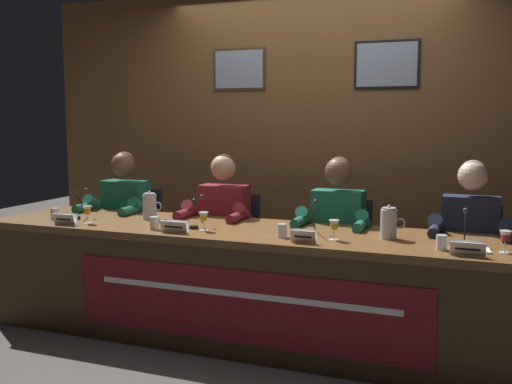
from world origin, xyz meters
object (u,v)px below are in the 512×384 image
Objects in this scene: panelist_far_right at (470,239)px; nameplate_center_right at (304,236)px; juice_glass_center_right at (334,226)px; chair_far_right at (469,273)px; water_cup_far_left at (55,215)px; chair_center_left at (231,252)px; chair_far_left at (135,244)px; water_pitcher_right_side at (389,223)px; chair_center_right at (341,262)px; water_cup_far_right at (441,243)px; juice_glass_center_left at (204,218)px; juice_glass_far_left at (87,211)px; microphone_far_left at (80,208)px; document_stack_far_right at (470,250)px; conference_table at (250,267)px; nameplate_far_left at (65,219)px; microphone_center_right at (312,223)px; panelist_far_left at (120,215)px; microphone_center_left at (197,217)px; water_cup_center_right at (282,231)px; nameplate_far_right at (468,249)px; water_cup_center_left at (154,224)px; nameplate_center_left at (175,227)px; panelist_center_right at (335,230)px; juice_glass_far_right at (505,238)px; water_pitcher_left_side at (150,206)px; microphone_far_right at (464,235)px.

nameplate_center_right is at bearing -142.55° from panelist_far_right.
chair_far_right reaches higher than juice_glass_center_right.
chair_center_left is (1.05, 0.78, -0.36)m from water_cup_far_left.
water_pitcher_right_side is at bearing -15.07° from chair_far_left.
chair_center_right is at bearing 21.83° from water_cup_far_left.
juice_glass_center_left is at bearing 178.81° from water_cup_far_right.
microphone_far_left reaches higher than juice_glass_far_left.
chair_far_right is 3.97× the size of document_stack_far_right.
water_pitcher_right_side is (2.37, 0.19, 0.06)m from water_cup_far_left.
conference_table is at bearing 176.03° from juice_glass_center_right.
nameplate_far_left and nameplate_center_right have the same top height.
chair_center_right reaches higher than juice_glass_far_left.
water_cup_far_right is (2.56, -0.14, -0.04)m from microphone_far_left.
microphone_center_right is at bearing -154.42° from panelist_far_right.
document_stack_far_right is (2.84, 0.01, -0.03)m from water_cup_far_left.
panelist_far_left reaches higher than microphone_center_left.
nameplate_far_left is at bearing -177.39° from water_cup_far_right.
nameplate_far_right is (1.09, -0.11, 0.00)m from water_cup_center_right.
water_pitcher_right_side is at bearing 147.11° from water_cup_far_right.
microphone_center_right is at bearing 172.92° from document_stack_far_right.
panelist_far_left is at bearing 85.19° from microphone_far_left.
chair_center_left is 10.51× the size of water_cup_center_left.
chair_far_right is at bearing 21.70° from microphone_center_left.
nameplate_center_left is (-0.45, -0.18, 0.27)m from conference_table.
juice_glass_center_left is (0.88, 0.05, 0.00)m from juice_glass_far_left.
chair_center_left reaches higher than conference_table.
conference_table is 1.44m from panelist_far_right.
microphone_center_right is 0.96× the size of document_stack_far_right.
panelist_far_right is 0.63m from water_pitcher_right_side.
panelist_far_right is (2.83, 0.58, -0.09)m from water_cup_far_left.
panelist_center_right is at bearing -12.61° from chair_center_left.
water_pitcher_right_side is (-0.65, 0.16, 0.01)m from juice_glass_far_right.
panelist_center_right reaches higher than juice_glass_center_right.
panelist_far_left reaches higher than conference_table.
document_stack_far_right is (1.74, -0.08, -0.07)m from microphone_center_left.
water_pitcher_left_side is (-1.43, 0.25, 0.01)m from juice_glass_center_right.
nameplate_center_right is at bearing -27.19° from chair_far_left.
microphone_far_left reaches higher than conference_table.
nameplate_center_right is 0.21m from juice_glass_center_right.
nameplate_center_left is 0.87× the size of microphone_far_right.
panelist_center_right is (0.00, -0.20, 0.28)m from chair_center_right.
nameplate_center_left is 0.57m from water_pitcher_left_side.
nameplate_center_left is at bearing -134.90° from chair_center_right.
juice_glass_far_right reaches higher than water_cup_far_left.
panelist_far_left reaches higher than chair_far_right.
nameplate_far_right is (1.64, -0.13, -0.05)m from juice_glass_center_left.
microphone_center_right is at bearing 44.52° from water_cup_center_right.
juice_glass_center_left is at bearing -170.10° from conference_table.
chair_far_left is 10.51× the size of water_cup_far_left.
water_cup_far_left is 0.69× the size of juice_glass_center_left.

